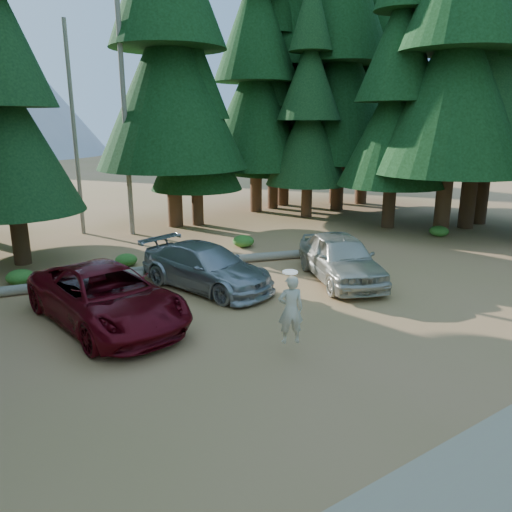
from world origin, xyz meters
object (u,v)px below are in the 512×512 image
at_px(silver_minivan_center, 206,267).
at_px(frisbee_player, 291,309).
at_px(log_right, 244,258).
at_px(red_pickup, 106,296).
at_px(log_mid, 123,273).
at_px(log_left, 73,283).
at_px(silver_minivan_right, 341,258).

distance_m(silver_minivan_center, frisbee_player, 5.65).
bearing_deg(log_right, frisbee_player, -97.50).
height_order(red_pickup, log_mid, red_pickup).
bearing_deg(log_left, silver_minivan_center, -22.92).
height_order(silver_minivan_center, log_left, silver_minivan_center).
distance_m(red_pickup, log_right, 7.23).
height_order(silver_minivan_center, log_right, silver_minivan_center).
height_order(silver_minivan_center, silver_minivan_right, silver_minivan_right).
xyz_separation_m(red_pickup, silver_minivan_center, (3.79, 1.15, -0.07)).
distance_m(red_pickup, log_mid, 4.34).
bearing_deg(silver_minivan_center, log_right, 19.32).
xyz_separation_m(red_pickup, frisbee_player, (3.02, -4.43, 0.39)).
distance_m(silver_minivan_right, log_mid, 7.87).
distance_m(silver_minivan_center, log_mid, 3.42).
xyz_separation_m(silver_minivan_center, silver_minivan_right, (4.33, -1.95, 0.10)).
bearing_deg(log_left, log_right, 5.40).
xyz_separation_m(red_pickup, log_mid, (1.83, 3.88, -0.65)).
distance_m(silver_minivan_right, log_right, 4.24).
distance_m(silver_minivan_right, log_left, 9.30).
bearing_deg(silver_minivan_center, frisbee_player, -113.47).
height_order(red_pickup, silver_minivan_right, silver_minivan_right).
relative_size(frisbee_player, log_left, 0.38).
relative_size(frisbee_player, log_right, 0.34).
relative_size(silver_minivan_right, log_left, 1.04).
bearing_deg(silver_minivan_center, red_pickup, -178.84).
bearing_deg(frisbee_player, log_mid, -57.26).
height_order(silver_minivan_center, frisbee_player, frisbee_player).
height_order(log_left, log_right, log_left).
bearing_deg(red_pickup, log_left, 82.86).
xyz_separation_m(frisbee_player, log_left, (-3.03, 8.12, -1.03)).
xyz_separation_m(log_mid, log_right, (4.69, -0.83, 0.01)).
bearing_deg(log_right, log_left, -167.96).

